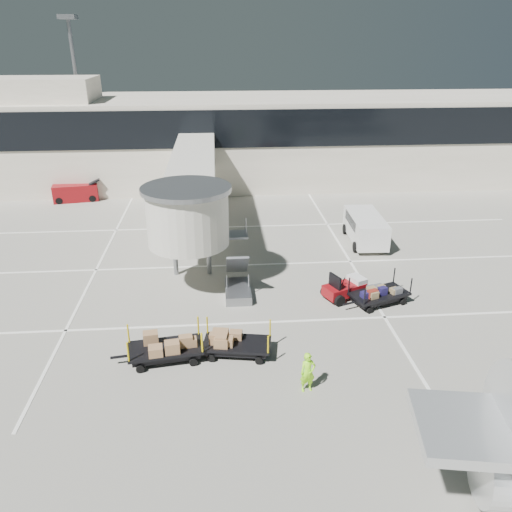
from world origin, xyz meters
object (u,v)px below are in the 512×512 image
at_px(box_cart_near, 236,344).
at_px(belt_loader, 76,192).
at_px(box_cart_far, 166,350).
at_px(suitcase_cart, 379,294).
at_px(ground_worker, 308,372).
at_px(baggage_tug, 345,288).
at_px(minivan, 365,226).

relative_size(box_cart_near, belt_loader, 0.91).
bearing_deg(box_cart_far, suitcase_cart, 13.60).
bearing_deg(box_cart_far, belt_loader, 103.79).
height_order(suitcase_cart, ground_worker, ground_worker).
relative_size(baggage_tug, minivan, 0.49).
bearing_deg(box_cart_near, baggage_tug, 48.07).
distance_m(baggage_tug, belt_loader, 27.38).
bearing_deg(ground_worker, box_cart_near, 125.66).
bearing_deg(ground_worker, belt_loader, 110.07).
bearing_deg(belt_loader, ground_worker, -69.66).
relative_size(baggage_tug, box_cart_near, 0.68).
bearing_deg(suitcase_cart, box_cart_far, -178.19).
height_order(box_cart_near, ground_worker, ground_worker).
distance_m(box_cart_near, box_cart_far, 3.09).
relative_size(ground_worker, minivan, 0.33).
xyz_separation_m(baggage_tug, minivan, (3.35, 8.04, 0.61)).
relative_size(box_cart_near, ground_worker, 2.18).
xyz_separation_m(box_cart_far, belt_loader, (-9.89, 24.67, 0.17)).
relative_size(suitcase_cart, box_cart_near, 1.02).
bearing_deg(ground_worker, suitcase_cart, 43.52).
xyz_separation_m(box_cart_near, ground_worker, (2.78, -2.72, 0.31)).
bearing_deg(box_cart_far, minivan, 38.13).
bearing_deg(minivan, baggage_tug, -110.26).
relative_size(ground_worker, belt_loader, 0.42).
relative_size(baggage_tug, suitcase_cart, 0.67).
xyz_separation_m(baggage_tug, box_cart_near, (-6.22, -4.95, 0.00)).
xyz_separation_m(baggage_tug, belt_loader, (-19.19, 19.52, 0.18)).
height_order(suitcase_cart, minivan, minivan).
bearing_deg(suitcase_cart, minivan, 59.18).
xyz_separation_m(suitcase_cart, belt_loader, (-20.82, 20.33, 0.19)).
height_order(baggage_tug, box_cart_far, box_cart_far).
height_order(box_cart_near, belt_loader, belt_loader).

